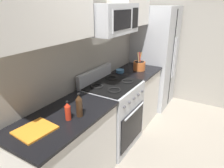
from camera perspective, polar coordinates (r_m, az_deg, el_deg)
name	(u,v)px	position (r m, az deg, el deg)	size (l,w,h in m)	color
ground_plane	(153,156)	(3.05, 11.19, -18.83)	(16.00, 16.00, 0.00)	gray
wall_back	(89,53)	(2.88, -6.44, 8.33)	(8.00, 0.10, 2.60)	#9E998E
counter_left	(66,154)	(2.37, -12.37, -18.25)	(1.14, 0.63, 0.91)	silver
range_oven	(113,114)	(2.99, 0.14, -8.12)	(0.76, 0.67, 1.09)	#B2B5BA
counter_right	(135,95)	(3.61, 6.41, -3.09)	(0.76, 0.63, 0.91)	silver
refrigerator	(154,58)	(4.15, 11.53, 7.06)	(0.79, 0.74, 1.89)	#B2B5BA
wall_right	(196,38)	(4.40, 21.95, 11.50)	(0.10, 8.00, 2.60)	#9E998E
microwave	(111,19)	(2.62, -0.37, 17.46)	(0.75, 0.44, 0.35)	#B2B5BA
upper_cabinets_left	(37,2)	(1.95, -19.94, 20.41)	(1.13, 0.34, 0.68)	silver
upper_cabinets_right	(130,2)	(3.36, 4.87, 21.49)	(0.75, 0.34, 0.68)	silver
utensil_crock	(139,65)	(3.44, 7.49, 5.05)	(0.19, 0.19, 0.31)	#D1662D
cutting_board	(35,130)	(1.96, -20.33, -11.74)	(0.31, 0.27, 0.02)	orange
bottle_soy	(79,106)	(2.04, -8.98, -5.89)	(0.06, 0.06, 0.24)	#382314
bottle_hot_sauce	(68,111)	(2.01, -12.02, -7.32)	(0.06, 0.06, 0.19)	red
prep_bowl	(120,71)	(3.31, 2.20, 3.63)	(0.13, 0.13, 0.05)	teal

